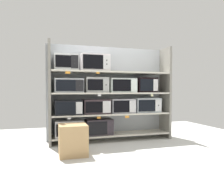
# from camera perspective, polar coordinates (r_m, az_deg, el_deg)

# --- Properties ---
(ground) EXTENTS (6.42, 6.00, 0.02)m
(ground) POSITION_cam_1_polar(r_m,az_deg,el_deg) (3.64, 4.64, -14.70)
(ground) COLOR silver
(back_panel) EXTENTS (2.62, 0.04, 1.97)m
(back_panel) POSITION_cam_1_polar(r_m,az_deg,el_deg) (4.67, -0.85, 1.37)
(back_panel) COLOR #9EA3A8
(back_panel) RESTS_ON ground
(upright_left) EXTENTS (0.05, 0.45, 1.97)m
(upright_left) POSITION_cam_1_polar(r_m,az_deg,el_deg) (4.25, -16.26, 1.24)
(upright_left) COLOR gray
(upright_left) RESTS_ON ground
(upright_right) EXTENTS (0.05, 0.45, 1.97)m
(upright_right) POSITION_cam_1_polar(r_m,az_deg,el_deg) (4.93, 13.96, 1.34)
(upright_right) COLOR gray
(upright_right) RESTS_ON ground
(shelf_0) EXTENTS (2.42, 0.45, 0.03)m
(shelf_0) POSITION_cam_1_polar(r_m,az_deg,el_deg) (4.52, 0.00, -9.62)
(shelf_0) COLOR beige
(shelf_0) RESTS_ON ground
(microwave_0) EXTENTS (0.54, 0.38, 0.31)m
(microwave_0) POSITION_cam_1_polar(r_m,az_deg,el_deg) (4.32, -11.32, -7.89)
(microwave_0) COLOR #B8B8BC
(microwave_0) RESTS_ON shelf_0
(microwave_1) EXTENTS (0.53, 0.35, 0.31)m
(microwave_1) POSITION_cam_1_polar(r_m,az_deg,el_deg) (4.42, -3.46, -7.64)
(microwave_1) COLOR #312A31
(microwave_1) RESTS_ON shelf_0
(price_tag_0) EXTENTS (0.08, 0.00, 0.05)m
(price_tag_0) POSITION_cam_1_polar(r_m,az_deg,el_deg) (4.15, -11.34, -11.34)
(price_tag_0) COLOR orange
(shelf_1) EXTENTS (2.42, 0.45, 0.03)m
(shelf_1) POSITION_cam_1_polar(r_m,az_deg,el_deg) (4.46, 0.00, -4.23)
(shelf_1) COLOR beige
(microwave_2) EXTENTS (0.52, 0.43, 0.28)m
(microwave_2) POSITION_cam_1_polar(r_m,az_deg,el_deg) (4.27, -11.55, -2.44)
(microwave_2) COLOR black
(microwave_2) RESTS_ON shelf_1
(microwave_3) EXTENTS (0.53, 0.36, 0.29)m
(microwave_3) POSITION_cam_1_polar(r_m,az_deg,el_deg) (4.36, -4.22, -2.25)
(microwave_3) COLOR #34282D
(microwave_3) RESTS_ON shelf_1
(microwave_4) EXTENTS (0.50, 0.34, 0.29)m
(microwave_4) POSITION_cam_1_polar(r_m,az_deg,el_deg) (4.51, 2.66, -2.09)
(microwave_4) COLOR #9E9FA7
(microwave_4) RESTS_ON shelf_1
(microwave_5) EXTENTS (0.56, 0.35, 0.31)m
(microwave_5) POSITION_cam_1_polar(r_m,az_deg,el_deg) (4.72, 9.16, -1.86)
(microwave_5) COLOR #B0BAC1
(microwave_5) RESTS_ON shelf_1
(price_tag_1) EXTENTS (0.07, 0.00, 0.03)m
(price_tag_1) POSITION_cam_1_polar(r_m,az_deg,el_deg) (4.07, -11.26, -5.36)
(price_tag_1) COLOR white
(price_tag_2) EXTENTS (0.07, 0.00, 0.04)m
(price_tag_2) POSITION_cam_1_polar(r_m,az_deg,el_deg) (4.16, -3.50, -5.23)
(price_tag_2) COLOR orange
(price_tag_3) EXTENTS (0.09, 0.00, 0.05)m
(price_tag_3) POSITION_cam_1_polar(r_m,az_deg,el_deg) (4.33, 4.06, -5.01)
(price_tag_3) COLOR orange
(shelf_2) EXTENTS (2.42, 0.45, 0.03)m
(shelf_2) POSITION_cam_1_polar(r_m,az_deg,el_deg) (4.43, 0.00, 1.28)
(shelf_2) COLOR beige
(microwave_6) EXTENTS (0.55, 0.37, 0.27)m
(microwave_6) POSITION_cam_1_polar(r_m,az_deg,el_deg) (4.26, -11.39, 3.23)
(microwave_6) COLOR #B5BAC0
(microwave_6) RESTS_ON shelf_2
(microwave_7) EXTENTS (0.45, 0.37, 0.30)m
(microwave_7) POSITION_cam_1_polar(r_m,az_deg,el_deg) (4.35, -4.20, 3.44)
(microwave_7) COLOR #A2A4A1
(microwave_7) RESTS_ON shelf_2
(microwave_8) EXTENTS (0.55, 0.36, 0.29)m
(microwave_8) POSITION_cam_1_polar(r_m,az_deg,el_deg) (4.50, 2.66, 3.33)
(microwave_8) COLOR silver
(microwave_8) RESTS_ON shelf_2
(microwave_9) EXTENTS (0.43, 0.35, 0.31)m
(microwave_9) POSITION_cam_1_polar(r_m,az_deg,el_deg) (4.70, 8.87, 3.37)
(microwave_9) COLOR black
(microwave_9) RESTS_ON shelf_2
(price_tag_4) EXTENTS (0.06, 0.00, 0.03)m
(price_tag_4) POSITION_cam_1_polar(r_m,az_deg,el_deg) (4.13, -3.36, 0.71)
(price_tag_4) COLOR white
(price_tag_5) EXTENTS (0.05, 0.00, 0.05)m
(price_tag_5) POSITION_cam_1_polar(r_m,az_deg,el_deg) (4.52, 10.58, 0.70)
(price_tag_5) COLOR beige
(shelf_3) EXTENTS (2.42, 0.45, 0.03)m
(shelf_3) POSITION_cam_1_polar(r_m,az_deg,el_deg) (4.45, 0.00, 6.79)
(shelf_3) COLOR beige
(microwave_10) EXTENTS (0.44, 0.38, 0.30)m
(microwave_10) POSITION_cam_1_polar(r_m,az_deg,el_deg) (4.29, -12.11, 9.17)
(microwave_10) COLOR silver
(microwave_10) RESTS_ON shelf_3
(microwave_11) EXTENTS (0.57, 0.35, 0.33)m
(microwave_11) POSITION_cam_1_polar(r_m,az_deg,el_deg) (4.37, -4.61, 9.26)
(microwave_11) COLOR silver
(microwave_11) RESTS_ON shelf_3
(price_tag_6) EXTENTS (0.09, 0.00, 0.04)m
(price_tag_6) POSITION_cam_1_polar(r_m,az_deg,el_deg) (4.05, -11.65, 6.63)
(price_tag_6) COLOR orange
(price_tag_7) EXTENTS (0.06, 0.00, 0.03)m
(price_tag_7) POSITION_cam_1_polar(r_m,az_deg,el_deg) (4.14, -3.75, 6.66)
(price_tag_7) COLOR orange
(shipping_carton) EXTENTS (0.44, 0.44, 0.49)m
(shipping_carton) POSITION_cam_1_polar(r_m,az_deg,el_deg) (3.56, -10.35, -10.83)
(shipping_carton) COLOR tan
(shipping_carton) RESTS_ON ground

